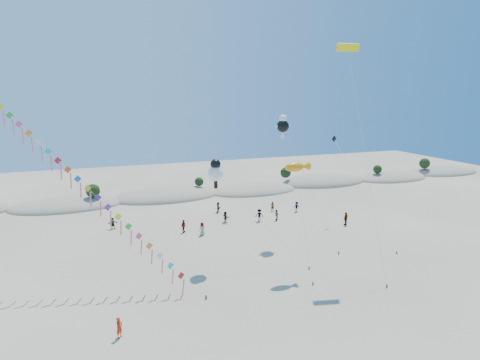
% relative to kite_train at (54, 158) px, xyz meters
% --- Properties ---
extents(ground, '(160.00, 160.00, 0.00)m').
position_rel_kite_train_xyz_m(ground, '(14.86, -17.08, -11.84)').
color(ground, gray).
rests_on(ground, ground).
extents(dune_ridge, '(145.30, 11.49, 5.57)m').
position_rel_kite_train_xyz_m(dune_ridge, '(15.92, 28.06, -11.73)').
color(dune_ridge, gray).
rests_on(dune_ridge, ground).
extents(kite_train, '(22.72, 17.28, 22.85)m').
position_rel_kite_train_xyz_m(kite_train, '(0.00, 0.00, 0.00)').
color(kite_train, '#3F2D1E').
rests_on(kite_train, ground).
extents(fish_kite, '(2.71, 5.38, 10.93)m').
position_rel_kite_train_xyz_m(fish_kite, '(22.58, -5.20, -1.41)').
color(fish_kite, '#3F2D1E').
rests_on(fish_kite, ground).
extents(cartoon_kite_low, '(9.00, 6.66, 11.05)m').
position_rel_kite_train_xyz_m(cartoon_kite_low, '(15.26, -1.10, -2.11)').
color(cartoon_kite_low, '#3F2D1E').
rests_on(cartoon_kite_low, ground).
extents(cartoon_kite_high, '(4.14, 9.40, 15.19)m').
position_rel_kite_train_xyz_m(cartoon_kite_high, '(25.43, 4.07, 2.10)').
color(cartoon_kite_high, '#3F2D1E').
rests_on(cartoon_kite_high, ground).
extents(parafoil_kite, '(2.40, 9.50, 22.70)m').
position_rel_kite_train_xyz_m(parafoil_kite, '(28.64, -4.09, 10.03)').
color(parafoil_kite, '#3F2D1E').
rests_on(parafoil_kite, ground).
extents(dark_kite, '(1.28, 14.98, 11.92)m').
position_rel_kite_train_xyz_m(dark_kite, '(35.25, 3.47, -3.98)').
color(dark_kite, '#3F2D1E').
rests_on(dark_kite, ground).
extents(flyer_foreground, '(0.67, 0.69, 1.60)m').
position_rel_kite_train_xyz_m(flyer_foreground, '(4.35, -12.44, -11.04)').
color(flyer_foreground, red).
rests_on(flyer_foreground, ground).
extents(beachgoers, '(31.46, 13.00, 1.82)m').
position_rel_kite_train_xyz_m(beachgoers, '(21.98, 10.47, -11.03)').
color(beachgoers, slate).
rests_on(beachgoers, ground).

